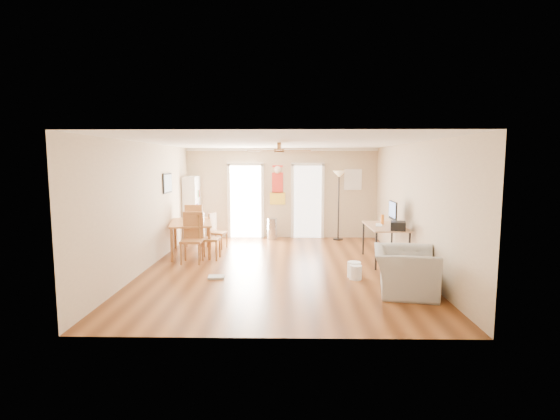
{
  "coord_description": "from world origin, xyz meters",
  "views": [
    {
      "loc": [
        0.17,
        -8.5,
        2.22
      ],
      "look_at": [
        0.0,
        0.6,
        1.15
      ],
      "focal_mm": 26.56,
      "sensor_mm": 36.0,
      "label": 1
    }
  ],
  "objects_px": {
    "dining_chair_far": "(195,225)",
    "printer": "(398,226)",
    "dining_chair_right_a": "(219,231)",
    "bookshelf": "(192,208)",
    "computer_desk": "(385,244)",
    "dining_table": "(191,238)",
    "trash_can": "(272,229)",
    "wastebasket_a": "(354,269)",
    "torchiere_lamp": "(339,206)",
    "armchair": "(405,271)",
    "dining_chair_near": "(192,238)",
    "wastebasket_b": "(356,272)",
    "dining_chair_right_b": "(210,237)"
  },
  "relations": [
    {
      "from": "computer_desk",
      "to": "printer",
      "type": "height_order",
      "value": "printer"
    },
    {
      "from": "dining_table",
      "to": "wastebasket_a",
      "type": "bearing_deg",
      "value": -28.52
    },
    {
      "from": "dining_chair_near",
      "to": "wastebasket_a",
      "type": "bearing_deg",
      "value": -17.62
    },
    {
      "from": "computer_desk",
      "to": "wastebasket_a",
      "type": "height_order",
      "value": "computer_desk"
    },
    {
      "from": "bookshelf",
      "to": "wastebasket_b",
      "type": "height_order",
      "value": "bookshelf"
    },
    {
      "from": "bookshelf",
      "to": "printer",
      "type": "bearing_deg",
      "value": -40.52
    },
    {
      "from": "dining_chair_right_b",
      "to": "wastebasket_b",
      "type": "relative_size",
      "value": 3.83
    },
    {
      "from": "bookshelf",
      "to": "computer_desk",
      "type": "distance_m",
      "value": 5.54
    },
    {
      "from": "torchiere_lamp",
      "to": "bookshelf",
      "type": "bearing_deg",
      "value": 179.94
    },
    {
      "from": "bookshelf",
      "to": "computer_desk",
      "type": "height_order",
      "value": "bookshelf"
    },
    {
      "from": "wastebasket_b",
      "to": "computer_desk",
      "type": "bearing_deg",
      "value": 58.39
    },
    {
      "from": "bookshelf",
      "to": "torchiere_lamp",
      "type": "distance_m",
      "value": 4.16
    },
    {
      "from": "dining_table",
      "to": "wastebasket_b",
      "type": "relative_size",
      "value": 5.78
    },
    {
      "from": "torchiere_lamp",
      "to": "computer_desk",
      "type": "relative_size",
      "value": 1.3
    },
    {
      "from": "dining_chair_near",
      "to": "wastebasket_a",
      "type": "relative_size",
      "value": 3.68
    },
    {
      "from": "armchair",
      "to": "printer",
      "type": "bearing_deg",
      "value": 0.6
    },
    {
      "from": "dining_table",
      "to": "trash_can",
      "type": "xyz_separation_m",
      "value": [
        1.88,
        1.91,
        -0.09
      ]
    },
    {
      "from": "wastebasket_a",
      "to": "torchiere_lamp",
      "type": "bearing_deg",
      "value": 87.63
    },
    {
      "from": "dining_chair_right_b",
      "to": "trash_can",
      "type": "xyz_separation_m",
      "value": [
        1.33,
        2.43,
        -0.22
      ]
    },
    {
      "from": "dining_chair_near",
      "to": "torchiere_lamp",
      "type": "xyz_separation_m",
      "value": [
        3.54,
        2.78,
        0.43
      ]
    },
    {
      "from": "dining_chair_far",
      "to": "torchiere_lamp",
      "type": "relative_size",
      "value": 0.56
    },
    {
      "from": "armchair",
      "to": "wastebasket_a",
      "type": "bearing_deg",
      "value": 47.21
    },
    {
      "from": "dining_chair_near",
      "to": "dining_chair_far",
      "type": "xyz_separation_m",
      "value": [
        -0.33,
        1.87,
        0.0
      ]
    },
    {
      "from": "bookshelf",
      "to": "dining_table",
      "type": "distance_m",
      "value": 2.0
    },
    {
      "from": "dining_table",
      "to": "armchair",
      "type": "relative_size",
      "value": 1.35
    },
    {
      "from": "dining_chair_near",
      "to": "computer_desk",
      "type": "distance_m",
      "value": 4.26
    },
    {
      "from": "dining_chair_right_a",
      "to": "torchiere_lamp",
      "type": "bearing_deg",
      "value": -52.51
    },
    {
      "from": "dining_chair_near",
      "to": "wastebasket_b",
      "type": "distance_m",
      "value": 3.63
    },
    {
      "from": "dining_chair_right_a",
      "to": "dining_chair_right_b",
      "type": "distance_m",
      "value": 1.18
    },
    {
      "from": "dining_chair_near",
      "to": "torchiere_lamp",
      "type": "distance_m",
      "value": 4.52
    },
    {
      "from": "dining_chair_right_a",
      "to": "printer",
      "type": "height_order",
      "value": "printer"
    },
    {
      "from": "dining_chair_near",
      "to": "trash_can",
      "type": "distance_m",
      "value": 3.26
    },
    {
      "from": "bookshelf",
      "to": "wastebasket_b",
      "type": "relative_size",
      "value": 6.65
    },
    {
      "from": "dining_table",
      "to": "armchair",
      "type": "height_order",
      "value": "dining_table"
    },
    {
      "from": "dining_chair_right_a",
      "to": "wastebasket_b",
      "type": "distance_m",
      "value": 4.14
    },
    {
      "from": "dining_table",
      "to": "trash_can",
      "type": "height_order",
      "value": "dining_table"
    },
    {
      "from": "dining_chair_near",
      "to": "computer_desk",
      "type": "relative_size",
      "value": 0.72
    },
    {
      "from": "printer",
      "to": "bookshelf",
      "type": "bearing_deg",
      "value": 161.04
    },
    {
      "from": "printer",
      "to": "wastebasket_a",
      "type": "relative_size",
      "value": 1.16
    },
    {
      "from": "dining_table",
      "to": "torchiere_lamp",
      "type": "relative_size",
      "value": 0.8
    },
    {
      "from": "bookshelf",
      "to": "wastebasket_a",
      "type": "xyz_separation_m",
      "value": [
        4.0,
        -3.85,
        -0.75
      ]
    },
    {
      "from": "dining_chair_far",
      "to": "torchiere_lamp",
      "type": "bearing_deg",
      "value": -167.98
    },
    {
      "from": "dining_chair_right_a",
      "to": "wastebasket_a",
      "type": "xyz_separation_m",
      "value": [
        3.05,
        -2.61,
        -0.3
      ]
    },
    {
      "from": "dining_chair_far",
      "to": "printer",
      "type": "height_order",
      "value": "dining_chair_far"
    },
    {
      "from": "dining_chair_right_b",
      "to": "armchair",
      "type": "bearing_deg",
      "value": -119.35
    },
    {
      "from": "bookshelf",
      "to": "trash_can",
      "type": "relative_size",
      "value": 2.98
    },
    {
      "from": "trash_can",
      "to": "wastebasket_a",
      "type": "distance_m",
      "value": 4.24
    },
    {
      "from": "wastebasket_b",
      "to": "armchair",
      "type": "distance_m",
      "value": 1.09
    },
    {
      "from": "bookshelf",
      "to": "dining_chair_right_a",
      "type": "distance_m",
      "value": 1.62
    },
    {
      "from": "dining_chair_far",
      "to": "trash_can",
      "type": "height_order",
      "value": "dining_chair_far"
    }
  ]
}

